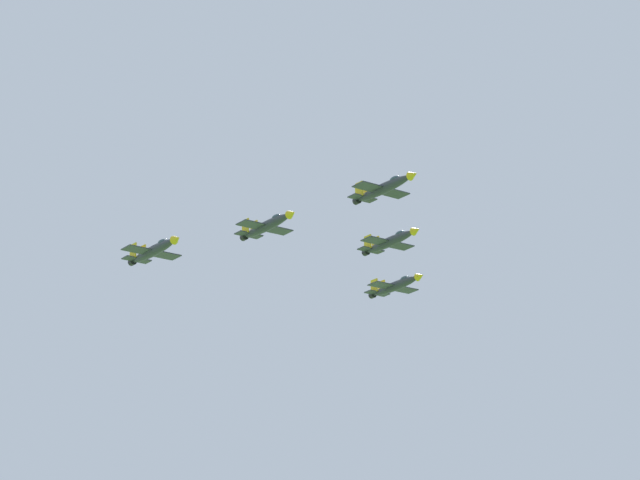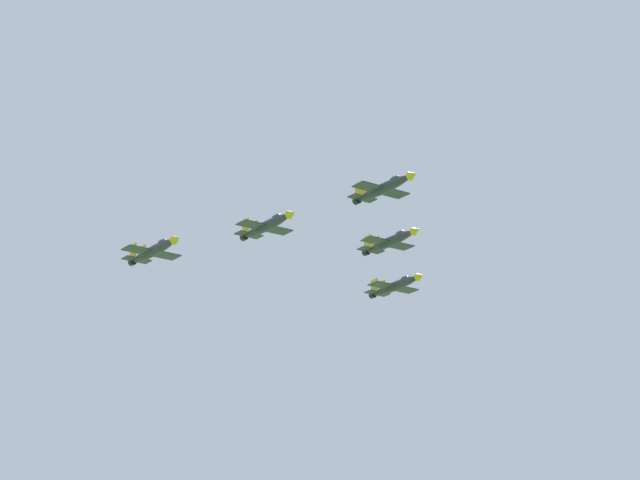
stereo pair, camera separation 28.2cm
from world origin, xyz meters
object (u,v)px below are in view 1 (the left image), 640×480
object	(u,v)px
jet_lead	(384,188)
jet_right_outer	(154,250)
jet_left_wingman	(390,241)
jet_right_wingman	(267,225)
jet_left_outer	(395,286)

from	to	relation	value
jet_lead	jet_right_outer	size ratio (longest dim) A/B	0.98
jet_lead	jet_left_wingman	size ratio (longest dim) A/B	1.02
jet_lead	jet_right_wingman	xyz separation A→B (m)	(-16.95, -6.41, -4.33)
jet_lead	jet_left_wingman	bearing A→B (deg)	138.71
jet_right_wingman	jet_right_outer	size ratio (longest dim) A/B	0.95
jet_lead	jet_left_outer	bearing A→B (deg)	138.71
jet_right_wingman	jet_left_wingman	bearing A→B (deg)	90.02
jet_lead	jet_right_outer	distance (m)	36.88
jet_left_outer	jet_right_outer	distance (m)	47.02
jet_lead	jet_right_outer	world-z (taller)	jet_lead
jet_left_wingman	jet_right_outer	bearing A→B (deg)	-110.80
jet_right_wingman	jet_lead	bearing A→B (deg)	40.39
jet_lead	jet_left_wingman	xyz separation A→B (m)	(-9.06, 15.70, -2.35)
jet_lead	jet_left_outer	world-z (taller)	jet_lead
jet_right_outer	jet_left_outer	bearing A→B (deg)	89.70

